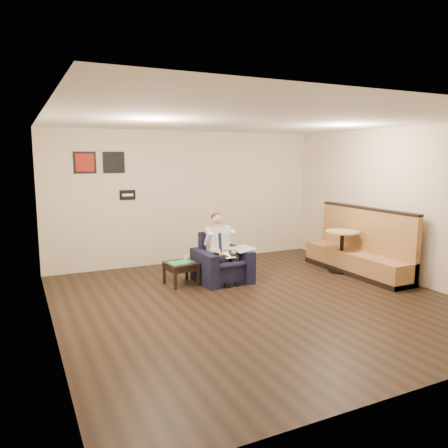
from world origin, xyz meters
name	(u,v)px	position (x,y,z in m)	size (l,w,h in m)	color
ground	(257,301)	(0.00, 0.00, 0.00)	(6.00, 6.00, 0.00)	black
wall_back	(188,197)	(0.00, 3.00, 1.40)	(6.00, 0.02, 2.80)	beige
wall_front	(422,250)	(0.00, -3.00, 1.40)	(6.00, 0.02, 2.80)	beige
wall_left	(49,226)	(-3.00, 0.00, 1.40)	(0.02, 6.00, 2.80)	beige
wall_right	(400,204)	(3.00, 0.00, 1.40)	(0.02, 6.00, 2.80)	beige
ceiling	(259,120)	(0.00, 0.00, 2.80)	(6.00, 6.00, 0.02)	white
seating_sign	(128,195)	(-1.30, 2.98, 1.50)	(0.32, 0.02, 0.20)	black
art_print_left	(85,163)	(-2.10, 2.98, 2.15)	(0.42, 0.03, 0.42)	maroon
art_print_right	(114,162)	(-1.55, 2.98, 2.15)	(0.42, 0.03, 0.42)	black
armchair	(222,258)	(-0.02, 1.24, 0.43)	(0.90, 0.90, 0.87)	black
seated_man	(225,251)	(-0.02, 1.12, 0.59)	(0.57, 0.85, 1.19)	silver
lap_papers	(227,255)	(-0.02, 1.03, 0.53)	(0.20, 0.28, 0.01)	white
newspaper	(242,249)	(0.34, 1.15, 0.59)	(0.38, 0.47, 0.01)	silver
side_table	(181,274)	(-0.78, 1.35, 0.21)	(0.50, 0.50, 0.41)	black
green_folder	(180,262)	(-0.80, 1.33, 0.42)	(0.41, 0.29, 0.01)	#21A861
coffee_mug	(186,258)	(-0.63, 1.48, 0.45)	(0.07, 0.07, 0.09)	white
smartphone	(179,260)	(-0.75, 1.51, 0.42)	(0.13, 0.06, 0.01)	black
banquette	(357,241)	(2.59, 0.61, 0.63)	(0.59, 2.48, 1.27)	#9A6A3B
cafe_table	(342,251)	(2.40, 0.83, 0.41)	(0.66, 0.66, 0.82)	tan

